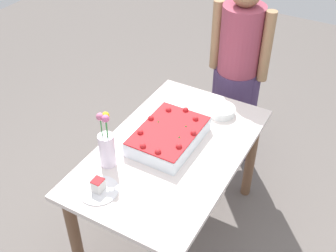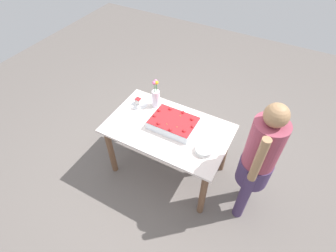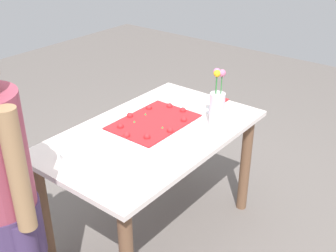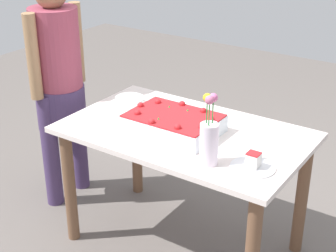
{
  "view_description": "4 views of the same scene",
  "coord_description": "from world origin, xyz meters",
  "px_view_note": "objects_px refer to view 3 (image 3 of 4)",
  "views": [
    {
      "loc": [
        -1.65,
        -0.9,
        2.4
      ],
      "look_at": [
        0.06,
        0.06,
        0.86
      ],
      "focal_mm": 45.0,
      "sensor_mm": 36.0,
      "label": 1
    },
    {
      "loc": [
        0.92,
        -1.7,
        2.77
      ],
      "look_at": [
        0.01,
        -0.02,
        0.8
      ],
      "focal_mm": 28.0,
      "sensor_mm": 36.0,
      "label": 2
    },
    {
      "loc": [
        1.63,
        1.4,
        1.9
      ],
      "look_at": [
        -0.03,
        0.09,
        0.8
      ],
      "focal_mm": 45.0,
      "sensor_mm": 36.0,
      "label": 3
    },
    {
      "loc": [
        -1.33,
        2.14,
        1.94
      ],
      "look_at": [
        0.07,
        0.05,
        0.78
      ],
      "focal_mm": 55.0,
      "sensor_mm": 36.0,
      "label": 4
    }
  ],
  "objects_px": {
    "sheet_cake": "(154,129)",
    "cake_knife": "(159,101)",
    "serving_plate_with_slice": "(222,108)",
    "flower_vase": "(217,105)",
    "fruit_bowl": "(77,154)"
  },
  "relations": [
    {
      "from": "sheet_cake",
      "to": "cake_knife",
      "type": "xyz_separation_m",
      "value": [
        -0.39,
        -0.28,
        -0.05
      ]
    },
    {
      "from": "cake_knife",
      "to": "flower_vase",
      "type": "distance_m",
      "value": 0.51
    },
    {
      "from": "sheet_cake",
      "to": "fruit_bowl",
      "type": "xyz_separation_m",
      "value": [
        0.42,
        -0.16,
        -0.02
      ]
    },
    {
      "from": "sheet_cake",
      "to": "serving_plate_with_slice",
      "type": "bearing_deg",
      "value": 166.52
    },
    {
      "from": "cake_knife",
      "to": "serving_plate_with_slice",
      "type": "bearing_deg",
      "value": 72.25
    },
    {
      "from": "sheet_cake",
      "to": "serving_plate_with_slice",
      "type": "height_order",
      "value": "sheet_cake"
    },
    {
      "from": "serving_plate_with_slice",
      "to": "cake_knife",
      "type": "height_order",
      "value": "serving_plate_with_slice"
    },
    {
      "from": "serving_plate_with_slice",
      "to": "cake_knife",
      "type": "bearing_deg",
      "value": -71.29
    },
    {
      "from": "cake_knife",
      "to": "sheet_cake",
      "type": "bearing_deg",
      "value": -0.37
    },
    {
      "from": "serving_plate_with_slice",
      "to": "flower_vase",
      "type": "height_order",
      "value": "flower_vase"
    },
    {
      "from": "sheet_cake",
      "to": "flower_vase",
      "type": "distance_m",
      "value": 0.4
    },
    {
      "from": "sheet_cake",
      "to": "cake_knife",
      "type": "bearing_deg",
      "value": -143.92
    },
    {
      "from": "serving_plate_with_slice",
      "to": "fruit_bowl",
      "type": "relative_size",
      "value": 1.22
    },
    {
      "from": "cake_knife",
      "to": "fruit_bowl",
      "type": "distance_m",
      "value": 0.82
    },
    {
      "from": "serving_plate_with_slice",
      "to": "fruit_bowl",
      "type": "distance_m",
      "value": 0.99
    }
  ]
}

